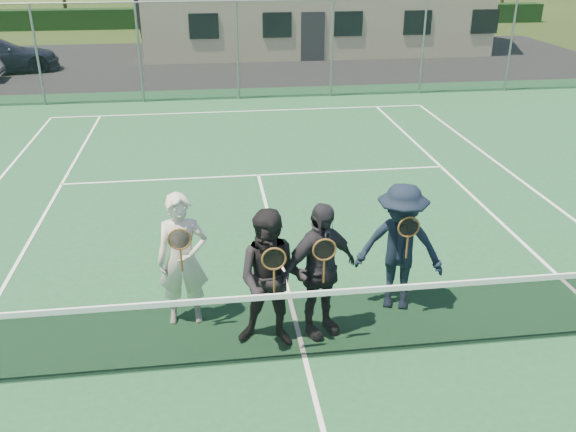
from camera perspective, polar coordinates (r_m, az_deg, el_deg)
The scene contains 11 objects.
ground at distance 26.37m, azimuth -5.46°, elevation 14.07°, with size 220.00×220.00×0.00m, color #304619.
court_surface at distance 7.60m, azimuth 1.59°, elevation -13.25°, with size 30.00×30.00×0.02m, color #1C4C2B.
tarmac_carpark at distance 26.52m, azimuth -14.37°, elevation 13.51°, with size 40.00×12.00×0.01m, color black.
hedge_row at distance 38.17m, azimuth -6.36°, elevation 18.02°, with size 40.00×1.20×1.10m, color black.
court_markings at distance 7.59m, azimuth 1.59°, elevation -13.16°, with size 11.03×23.83×0.01m.
tennis_net at distance 7.29m, azimuth 1.63°, elevation -9.95°, with size 11.68×0.08×1.10m.
perimeter_fence at distance 19.71m, azimuth -4.75°, elevation 15.14°, with size 30.07×0.07×3.02m.
player_a at distance 7.92m, azimuth -9.84°, elevation -4.07°, with size 0.66×0.50×1.80m.
player_b at distance 7.38m, azimuth -1.53°, elevation -5.98°, with size 1.01×0.87×1.80m.
player_c at distance 7.58m, azimuth 2.98°, elevation -5.12°, with size 1.14×0.83×1.80m.
player_d at distance 8.25m, azimuth 10.42°, elevation -2.92°, with size 1.32×1.01×1.80m.
Camera 1 is at (-1.00, -5.94, 4.64)m, focal length 38.00 mm.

